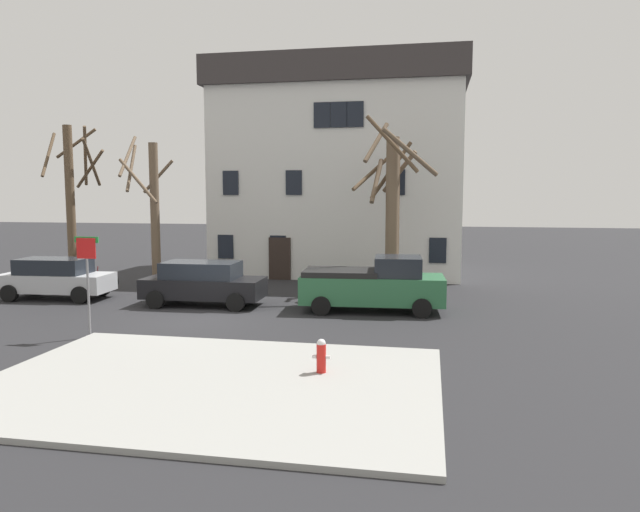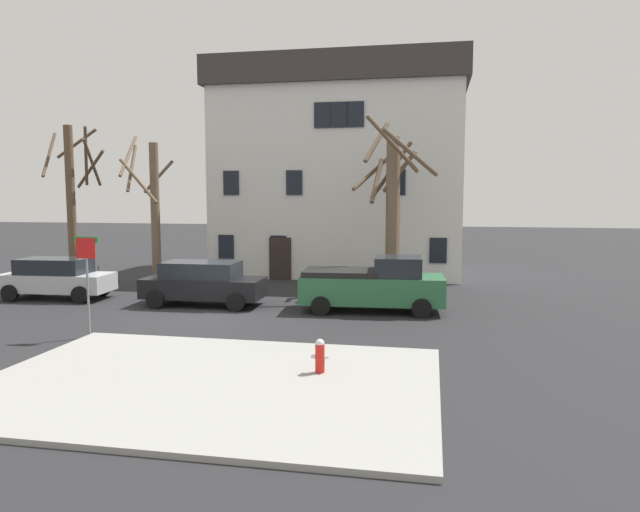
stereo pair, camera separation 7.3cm
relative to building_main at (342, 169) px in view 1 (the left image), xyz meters
The scene contains 13 objects.
ground_plane 14.82m from the building_main, 102.34° to the right, with size 120.00×120.00×0.00m, color #262628.
sidewalk_slab 20.75m from the building_main, 89.74° to the right, with size 10.12×7.14×0.12m, color #999993.
building_main is the anchor object (origin of this frame).
tree_bare_near 13.80m from the building_main, 144.26° to the right, with size 2.60×2.60×7.31m.
tree_bare_mid 10.78m from the building_main, 135.05° to the right, with size 2.18×2.36×6.93m.
tree_bare_far 8.14m from the building_main, 65.76° to the right, with size 3.14×3.14×7.34m.
tree_bare_end 8.01m from the building_main, 65.26° to the right, with size 2.84×2.92×7.43m.
car_silver_wagon 15.60m from the building_main, 132.53° to the right, with size 4.47×2.19×1.66m.
car_black_wagon 12.66m from the building_main, 108.01° to the right, with size 4.60×2.12×1.68m.
pickup_truck_green 12.31m from the building_main, 75.44° to the right, with size 5.26×2.51×2.01m.
fire_hydrant 19.79m from the building_main, 82.72° to the right, with size 0.42×0.22×0.79m.
street_sign_pole 17.68m from the building_main, 106.78° to the right, with size 0.76×0.07×3.01m.
bicycle_leaning 13.77m from the building_main, 138.71° to the right, with size 1.75×0.21×1.03m.
Camera 1 is at (7.78, -18.48, 4.24)m, focal length 32.64 mm.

